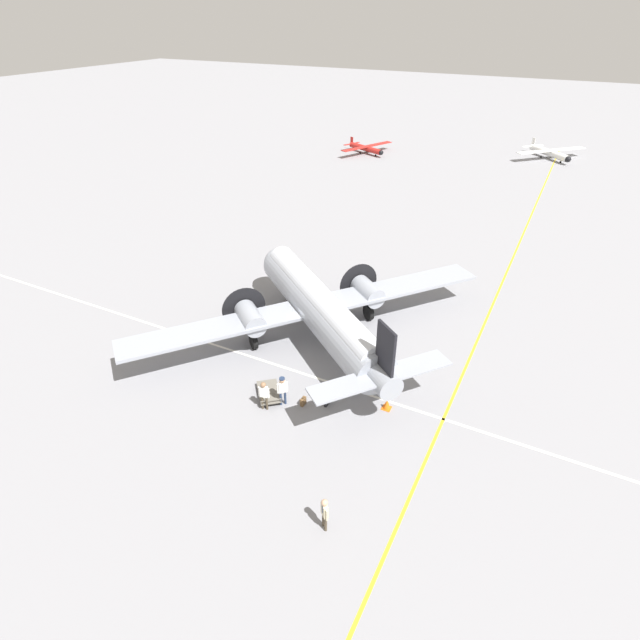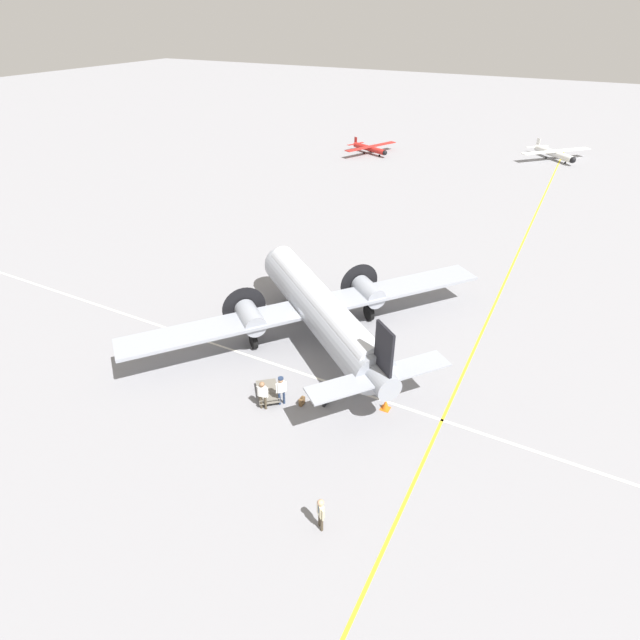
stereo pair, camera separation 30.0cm
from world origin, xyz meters
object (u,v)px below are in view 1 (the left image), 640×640
Objects in this scene: baggage_cart at (269,392)px; suitcase_upright_spare at (303,401)px; suitcase_near_door at (327,401)px; traffic_cone at (387,404)px; ramp_agent at (264,393)px; passenger_boarding at (282,388)px; light_aircraft_distant at (366,148)px; light_aircraft_taxiing at (550,153)px; airliner_main at (317,305)px; crew_foreground at (325,511)px.

suitcase_upright_spare is at bearing -122.10° from baggage_cart.
traffic_cone is (-1.20, 2.96, 0.05)m from suitcase_near_door.
traffic_cone is at bearing -165.85° from ramp_agent.
traffic_cone is (-2.22, 5.07, -0.82)m from passenger_boarding.
light_aircraft_distant is (-52.48, -16.08, -0.32)m from ramp_agent.
light_aircraft_distant reaches higher than passenger_boarding.
suitcase_near_door is 59.93m from light_aircraft_taxiing.
baggage_cart is (-0.19, -1.02, -0.84)m from passenger_boarding.
light_aircraft_taxiing is (-60.55, 8.16, 0.57)m from baggage_cart.
traffic_cone is (49.50, 21.82, -0.48)m from light_aircraft_distant.
airliner_main is 13.92m from crew_foreground.
crew_foreground reaches higher than suitcase_upright_spare.
airliner_main reaches higher than ramp_agent.
light_aircraft_taxiing is at bearing 44.77° from light_aircraft_distant.
ramp_agent is at bearing -53.65° from suitcase_upright_spare.
airliner_main is 6.77m from suitcase_near_door.
suitcase_upright_spare is 0.06× the size of light_aircraft_taxiing.
baggage_cart is 6.42m from traffic_cone.
suitcase_near_door is at bearing 160.44° from airliner_main.
airliner_main is 7.93m from traffic_cone.
passenger_boarding is at bearing -144.53° from ramp_agent.
light_aircraft_distant is (-51.26, -17.73, 0.55)m from suitcase_upright_spare.
airliner_main is at bearing -98.52° from ramp_agent.
suitcase_upright_spare is (6.01, 2.25, -2.23)m from airliner_main.
light_aircraft_taxiing is at bearing 174.17° from suitcase_upright_spare.
baggage_cart reaches higher than suitcase_upright_spare.
light_aircraft_distant is at bearing -32.60° from airliner_main.
ramp_agent reaches higher than suitcase_near_door.
suitcase_upright_spare is 0.06× the size of light_aircraft_distant.
traffic_cone is (-7.92, -0.28, -0.76)m from crew_foreground.
suitcase_upright_spare is 4.46m from traffic_cone.
ramp_agent is 54.89m from light_aircraft_distant.
crew_foreground is 7.79m from ramp_agent.
traffic_cone is (-1.77, 4.09, 0.07)m from suitcase_upright_spare.
light_aircraft_taxiing is at bearing -47.30° from baggage_cart.
traffic_cone is at bearing -47.31° from light_aircraft_taxiing.
light_aircraft_taxiing is 13.34× the size of traffic_cone.
ramp_agent is 6.52m from traffic_cone.
passenger_boarding is 54.36m from light_aircraft_distant.
baggage_cart is (0.83, -3.13, 0.03)m from suitcase_near_door.
passenger_boarding reaches higher than crew_foreground.
baggage_cart is 61.10m from light_aircraft_taxiing.
light_aircraft_distant is at bearing -160.93° from suitcase_upright_spare.
airliner_main is 2.31× the size of light_aircraft_distant.
light_aircraft_taxiing is (-60.29, 6.16, 0.62)m from suitcase_upright_spare.
light_aircraft_distant reaches higher than suitcase_near_door.
crew_foreground is 0.20× the size of light_aircraft_distant.
light_aircraft_distant is at bearing -156.21° from traffic_cone.
crew_foreground is 0.97× the size of ramp_agent.
crew_foreground reaches higher than traffic_cone.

